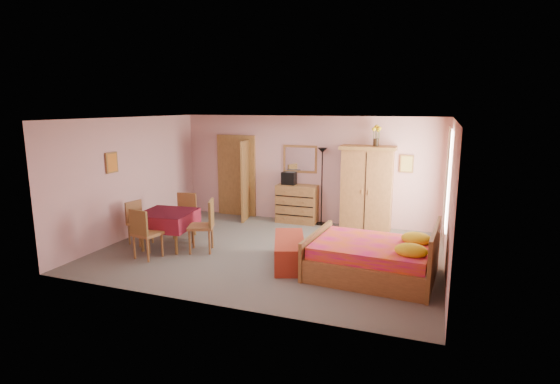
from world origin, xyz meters
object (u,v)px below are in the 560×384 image
at_px(wall_mirror, 300,159).
at_px(sunflower_vase, 376,136).
at_px(floor_lamp, 322,187).
at_px(stereo, 289,178).
at_px(chair_east, 201,226).
at_px(wardrobe, 367,189).
at_px(chair_north, 184,216).
at_px(bed, 372,249).
at_px(chair_south, 148,233).
at_px(bench, 289,251).
at_px(chest_of_drawers, 297,204).
at_px(dining_table, 168,229).
at_px(chair_west, 140,223).

distance_m(wall_mirror, sunflower_vase, 1.98).
bearing_deg(floor_lamp, sunflower_vase, -3.36).
relative_size(stereo, chair_east, 0.32).
relative_size(wardrobe, chair_north, 2.04).
bearing_deg(bed, chair_south, -168.36).
height_order(wardrobe, bench, wardrobe).
bearing_deg(chest_of_drawers, sunflower_vase, -1.90).
bearing_deg(chair_east, stereo, -38.97).
distance_m(stereo, bench, 3.09).
bearing_deg(dining_table, wall_mirror, 57.88).
bearing_deg(bed, bench, -178.54).
distance_m(wall_mirror, wardrobe, 1.82).
relative_size(stereo, floor_lamp, 0.18).
bearing_deg(chair_south, sunflower_vase, 52.51).
bearing_deg(chair_north, stereo, -139.75).
xyz_separation_m(bed, bench, (-1.49, 0.06, -0.24)).
relative_size(wardrobe, chair_east, 1.88).
bearing_deg(bench, wall_mirror, 104.14).
height_order(floor_lamp, chair_south, floor_lamp).
bearing_deg(chair_north, wardrobe, -161.27).
distance_m(wall_mirror, chair_east, 3.32).
relative_size(stereo, wardrobe, 0.17).
distance_m(bed, chair_west, 4.78).
relative_size(stereo, dining_table, 0.33).
height_order(wall_mirror, dining_table, wall_mirror).
relative_size(sunflower_vase, bed, 0.23).
bearing_deg(floor_lamp, chair_south, -125.57).
relative_size(dining_table, chair_south, 1.04).
relative_size(chest_of_drawers, bench, 0.70).
xyz_separation_m(chair_north, chair_east, (0.83, -0.71, 0.04)).
bearing_deg(stereo, bed, -49.26).
relative_size(bed, chair_west, 2.32).
height_order(chair_south, chair_north, chair_south).
distance_m(sunflower_vase, chair_south, 5.29).
xyz_separation_m(wall_mirror, floor_lamp, (0.61, -0.20, -0.62)).
bearing_deg(chair_north, bed, 159.17).
height_order(chest_of_drawers, chair_south, chair_south).
relative_size(bed, chair_east, 2.00).
relative_size(floor_lamp, dining_table, 1.84).
distance_m(bed, bench, 1.51).
bearing_deg(dining_table, chair_east, 0.43).
xyz_separation_m(wall_mirror, bed, (2.25, -3.08, -1.07)).
relative_size(stereo, sunflower_vase, 0.70).
relative_size(chest_of_drawers, dining_table, 0.98).
height_order(wall_mirror, wardrobe, wardrobe).
distance_m(wardrobe, bench, 2.98).
relative_size(wall_mirror, bench, 0.61).
height_order(stereo, sunflower_vase, sunflower_vase).
bearing_deg(chair_east, bench, -112.81).
xyz_separation_m(chair_south, chair_north, (-0.09, 1.38, -0.01)).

